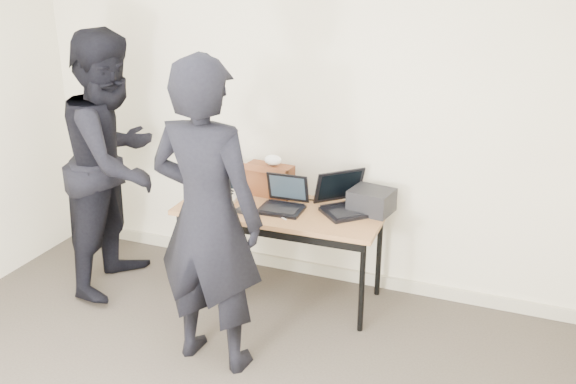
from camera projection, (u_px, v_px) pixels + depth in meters
The scene contains 13 objects.
room at pixel (134, 226), 2.84m from camera, with size 4.60×4.60×2.80m.
desk at pixel (280, 216), 4.68m from camera, with size 1.51×0.69×0.72m.
laptop_beige at pixel (220, 193), 4.83m from camera, with size 0.30×0.29×0.22m.
laptop_center at pixel (283, 202), 4.65m from camera, with size 0.32×0.31×0.24m.
laptop_right at pixel (346, 202), 4.62m from camera, with size 0.52×0.52×0.28m.
leather_satchel at pixel (269, 179), 4.88m from camera, with size 0.37×0.21×0.25m.
tissue at pixel (273, 160), 4.81m from camera, with size 0.13×0.10×0.08m, color white.
equipment_box at pixel (372, 201), 4.58m from camera, with size 0.29×0.25×0.17m, color black.
power_brick at pixel (243, 211), 4.59m from camera, with size 0.09×0.05×0.03m, color black.
cables at pixel (278, 208), 4.67m from camera, with size 1.15×0.47×0.01m.
person_typist at pixel (207, 218), 3.83m from camera, with size 0.72×0.47×1.98m, color black.
person_observer at pixel (115, 163), 4.80m from camera, with size 0.96×0.75×1.98m, color black.
baseboard at pixel (305, 267), 5.24m from camera, with size 4.50×0.03×0.10m, color #B9B299.
Camera 1 is at (1.59, -2.16, 2.51)m, focal length 40.00 mm.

